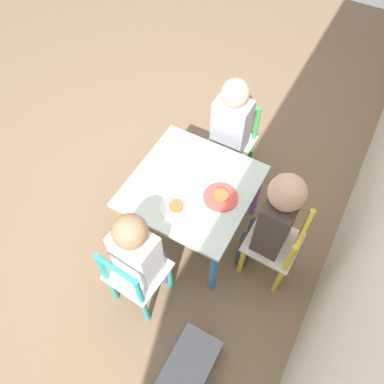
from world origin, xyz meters
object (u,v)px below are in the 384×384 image
kids_table (192,191)px  chair_yellow (276,246)px  child_left (230,128)px  plate_right (176,207)px  child_back (273,220)px  storage_bin (188,370)px  child_right (139,251)px  chair_teal (136,276)px  plate_back (221,197)px  chair_green (232,143)px

kids_table → chair_yellow: size_ratio=1.15×
child_left → plate_right: 0.60m
child_back → storage_bin: (0.70, -0.07, -0.42)m
chair_yellow → storage_bin: (0.70, -0.13, -0.20)m
kids_table → child_right: bearing=-4.1°
chair_teal → plate_right: size_ratio=3.42×
kids_table → chair_teal: (0.50, -0.04, -0.12)m
plate_right → storage_bin: plate_right is taller
plate_back → storage_bin: 0.84m
child_left → storage_bin: child_left is taller
chair_yellow → child_left: 0.71m
chair_teal → kids_table: bearing=-90.0°
kids_table → child_left: size_ratio=0.80×
storage_bin → chair_teal: bearing=-117.6°
child_back → plate_back: bearing=-91.2°
chair_yellow → plate_right: size_ratio=3.42×
chair_green → storage_bin: (1.22, 0.37, -0.20)m
kids_table → chair_teal: chair_teal is taller
chair_yellow → chair_teal: bearing=-46.1°
chair_yellow → kids_table: bearing=-90.0°
chair_green → child_left: bearing=-90.0°
chair_teal → chair_green: (-1.01, 0.04, 0.00)m
child_back → child_left: bearing=-134.0°
storage_bin → plate_right: bearing=-146.0°
child_right → plate_back: size_ratio=4.22×
child_right → plate_right: 0.28m
plate_back → child_right: bearing=-23.8°
plate_back → storage_bin: plate_back is taller
chair_teal → child_back: bearing=-130.5°
chair_yellow → child_back: size_ratio=0.66×
chair_green → plate_back: chair_green is taller
child_left → child_back: bearing=-45.8°
chair_teal → child_back: child_back is taller
child_right → storage_bin: (0.28, 0.41, -0.37)m
plate_back → plate_right: size_ratio=1.11×
child_left → plate_back: (0.44, 0.16, -0.00)m
child_back → plate_right: child_back is taller
child_back → chair_yellow: bearing=90.0°
kids_table → child_left: child_left is taller
plate_right → storage_bin: 0.77m
chair_teal → chair_green: bearing=-88.1°
child_right → storage_bin: child_right is taller
kids_table → storage_bin: (0.72, 0.37, -0.32)m
child_back → child_right: (0.42, -0.48, -0.05)m
child_left → plate_back: size_ratio=4.42×
child_left → plate_right: bearing=-89.9°
chair_teal → child_left: bearing=-88.2°
kids_table → plate_back: plate_back is taller
kids_table → child_back: 0.45m
child_right → plate_back: (-0.44, 0.19, 0.01)m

